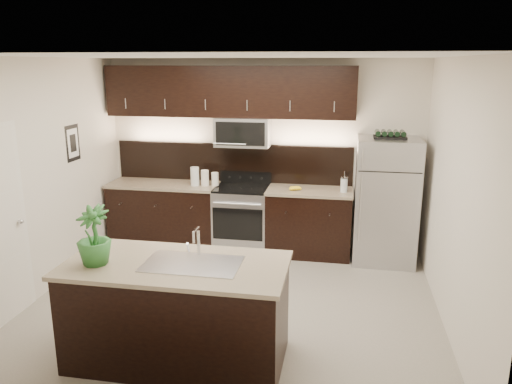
% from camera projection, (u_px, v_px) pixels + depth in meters
% --- Properties ---
extents(ground, '(4.50, 4.50, 0.00)m').
position_uv_depth(ground, '(234.00, 304.00, 5.63)').
color(ground, gray).
rests_on(ground, ground).
extents(room_walls, '(4.52, 4.02, 2.71)m').
position_uv_depth(room_walls, '(221.00, 156.00, 5.19)').
color(room_walls, silver).
rests_on(room_walls, ground).
extents(counter_run, '(3.51, 0.65, 0.94)m').
position_uv_depth(counter_run, '(228.00, 217.00, 7.20)').
color(counter_run, black).
rests_on(counter_run, ground).
extents(upper_fixtures, '(3.49, 0.40, 1.66)m').
position_uv_depth(upper_fixtures, '(231.00, 100.00, 6.91)').
color(upper_fixtures, black).
rests_on(upper_fixtures, counter_run).
extents(island, '(1.96, 0.96, 0.94)m').
position_uv_depth(island, '(178.00, 311.00, 4.48)').
color(island, black).
rests_on(island, ground).
extents(sink_faucet, '(0.84, 0.50, 0.28)m').
position_uv_depth(sink_faucet, '(192.00, 262.00, 4.34)').
color(sink_faucet, silver).
rests_on(sink_faucet, island).
extents(refrigerator, '(0.81, 0.73, 1.69)m').
position_uv_depth(refrigerator, '(386.00, 201.00, 6.67)').
color(refrigerator, '#B2B2B7').
rests_on(refrigerator, ground).
extents(wine_rack, '(0.42, 0.26, 0.10)m').
position_uv_depth(wine_rack, '(390.00, 135.00, 6.45)').
color(wine_rack, black).
rests_on(wine_rack, refrigerator).
extents(plant, '(0.33, 0.33, 0.52)m').
position_uv_depth(plant, '(94.00, 236.00, 4.27)').
color(plant, '#286629').
rests_on(plant, island).
extents(canisters, '(0.39, 0.15, 0.27)m').
position_uv_depth(canisters, '(202.00, 177.00, 7.08)').
color(canisters, silver).
rests_on(canisters, counter_run).
extents(french_press, '(0.10, 0.10, 0.28)m').
position_uv_depth(french_press, '(344.00, 184.00, 6.73)').
color(french_press, silver).
rests_on(french_press, counter_run).
extents(bananas, '(0.22, 0.20, 0.05)m').
position_uv_depth(bananas, '(291.00, 188.00, 6.84)').
color(bananas, yellow).
rests_on(bananas, counter_run).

